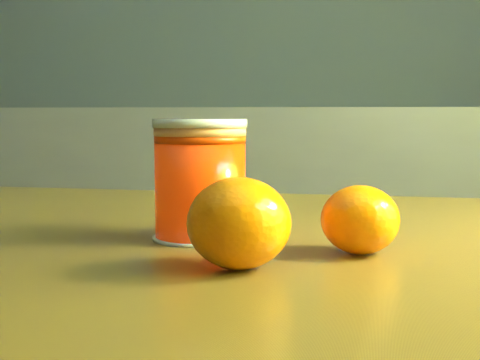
# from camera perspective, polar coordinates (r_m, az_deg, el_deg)

# --- Properties ---
(kitchen_counter) EXTENTS (3.15, 0.60, 0.90)m
(kitchen_counter) POSITION_cam_1_polar(r_m,az_deg,el_deg) (2.08, -15.18, -6.62)
(kitchen_counter) COLOR #57575C
(kitchen_counter) RESTS_ON ground
(juice_glass) EXTENTS (0.08, 0.08, 0.10)m
(juice_glass) POSITION_cam_1_polar(r_m,az_deg,el_deg) (0.57, -3.42, -0.03)
(juice_glass) COLOR #FF3505
(juice_glass) RESTS_ON table
(orange_front) EXTENTS (0.10, 0.10, 0.06)m
(orange_front) POSITION_cam_1_polar(r_m,az_deg,el_deg) (0.46, -0.09, -3.70)
(orange_front) COLOR orange
(orange_front) RESTS_ON table
(orange_back) EXTENTS (0.08, 0.08, 0.05)m
(orange_back) POSITION_cam_1_polar(r_m,az_deg,el_deg) (0.52, 10.22, -3.35)
(orange_back) COLOR orange
(orange_back) RESTS_ON table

